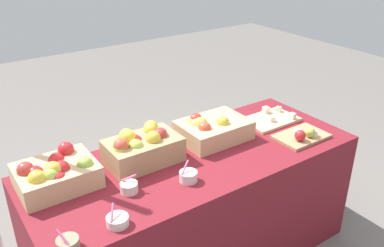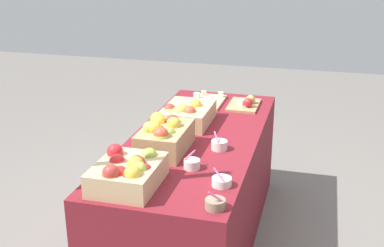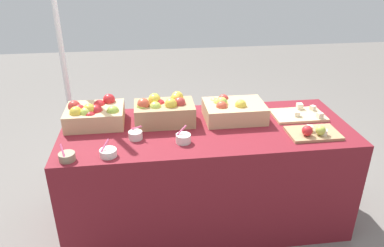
{
  "view_description": "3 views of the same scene",
  "coord_description": "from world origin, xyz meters",
  "px_view_note": "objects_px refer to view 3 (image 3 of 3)",
  "views": [
    {
      "loc": [
        -1.15,
        -1.63,
        1.9
      ],
      "look_at": [
        0.01,
        0.05,
        0.92
      ],
      "focal_mm": 38.46,
      "sensor_mm": 36.0,
      "label": 1
    },
    {
      "loc": [
        -2.74,
        -0.71,
        1.84
      ],
      "look_at": [
        0.09,
        0.05,
        0.78
      ],
      "focal_mm": 46.36,
      "sensor_mm": 36.0,
      "label": 2
    },
    {
      "loc": [
        -0.38,
        -2.14,
        1.82
      ],
      "look_at": [
        -0.1,
        -0.01,
        0.78
      ],
      "focal_mm": 34.44,
      "sensor_mm": 36.0,
      "label": 3
    }
  ],
  "objects_px": {
    "apple_crate_right": "(232,110)",
    "sample_bowl_near": "(183,138)",
    "cutting_board_front": "(313,132)",
    "sample_bowl_mid": "(136,135)",
    "apple_crate_left": "(94,114)",
    "apple_crate_middle": "(164,110)",
    "sample_bowl_extra": "(67,157)",
    "tent_pole": "(61,50)",
    "cutting_board_back": "(299,115)",
    "sample_bowl_far": "(108,153)"
  },
  "relations": [
    {
      "from": "cutting_board_front",
      "to": "apple_crate_middle",
      "type": "bearing_deg",
      "value": 161.17
    },
    {
      "from": "apple_crate_middle",
      "to": "cutting_board_back",
      "type": "relative_size",
      "value": 1.11
    },
    {
      "from": "sample_bowl_extra",
      "to": "apple_crate_left",
      "type": "bearing_deg",
      "value": 77.16
    },
    {
      "from": "apple_crate_right",
      "to": "tent_pole",
      "type": "height_order",
      "value": "tent_pole"
    },
    {
      "from": "apple_crate_middle",
      "to": "sample_bowl_far",
      "type": "height_order",
      "value": "apple_crate_middle"
    },
    {
      "from": "apple_crate_left",
      "to": "cutting_board_back",
      "type": "height_order",
      "value": "apple_crate_left"
    },
    {
      "from": "apple_crate_middle",
      "to": "sample_bowl_mid",
      "type": "xyz_separation_m",
      "value": [
        -0.19,
        -0.21,
        -0.06
      ]
    },
    {
      "from": "cutting_board_front",
      "to": "sample_bowl_extra",
      "type": "height_order",
      "value": "sample_bowl_extra"
    },
    {
      "from": "apple_crate_right",
      "to": "sample_bowl_far",
      "type": "height_order",
      "value": "apple_crate_right"
    },
    {
      "from": "cutting_board_front",
      "to": "sample_bowl_near",
      "type": "relative_size",
      "value": 3.17
    },
    {
      "from": "cutting_board_front",
      "to": "sample_bowl_mid",
      "type": "xyz_separation_m",
      "value": [
        -1.11,
        0.1,
        0.0
      ]
    },
    {
      "from": "apple_crate_right",
      "to": "cutting_board_front",
      "type": "bearing_deg",
      "value": -34.94
    },
    {
      "from": "apple_crate_right",
      "to": "cutting_board_back",
      "type": "relative_size",
      "value": 1.15
    },
    {
      "from": "apple_crate_left",
      "to": "cutting_board_front",
      "type": "xyz_separation_m",
      "value": [
        1.38,
        -0.34,
        -0.05
      ]
    },
    {
      "from": "apple_crate_middle",
      "to": "cutting_board_front",
      "type": "relative_size",
      "value": 1.24
    },
    {
      "from": "apple_crate_middle",
      "to": "sample_bowl_extra",
      "type": "relative_size",
      "value": 4.12
    },
    {
      "from": "cutting_board_back",
      "to": "sample_bowl_far",
      "type": "distance_m",
      "value": 1.34
    },
    {
      "from": "apple_crate_middle",
      "to": "apple_crate_right",
      "type": "relative_size",
      "value": 0.97
    },
    {
      "from": "cutting_board_back",
      "to": "sample_bowl_extra",
      "type": "distance_m",
      "value": 1.56
    },
    {
      "from": "apple_crate_right",
      "to": "sample_bowl_mid",
      "type": "xyz_separation_m",
      "value": [
        -0.66,
        -0.21,
        -0.04
      ]
    },
    {
      "from": "apple_crate_middle",
      "to": "tent_pole",
      "type": "xyz_separation_m",
      "value": [
        -0.74,
        0.64,
        0.27
      ]
    },
    {
      "from": "apple_crate_right",
      "to": "sample_bowl_near",
      "type": "distance_m",
      "value": 0.48
    },
    {
      "from": "cutting_board_front",
      "to": "sample_bowl_near",
      "type": "bearing_deg",
      "value": 178.84
    },
    {
      "from": "apple_crate_right",
      "to": "sample_bowl_near",
      "type": "relative_size",
      "value": 4.05
    },
    {
      "from": "cutting_board_front",
      "to": "tent_pole",
      "type": "bearing_deg",
      "value": 150.09
    },
    {
      "from": "sample_bowl_near",
      "to": "sample_bowl_far",
      "type": "relative_size",
      "value": 1.04
    },
    {
      "from": "apple_crate_middle",
      "to": "cutting_board_back",
      "type": "bearing_deg",
      "value": -1.25
    },
    {
      "from": "cutting_board_back",
      "to": "tent_pole",
      "type": "bearing_deg",
      "value": 158.58
    },
    {
      "from": "apple_crate_middle",
      "to": "apple_crate_left",
      "type": "bearing_deg",
      "value": 176.42
    },
    {
      "from": "cutting_board_front",
      "to": "cutting_board_back",
      "type": "xyz_separation_m",
      "value": [
        0.03,
        0.29,
        -0.01
      ]
    },
    {
      "from": "sample_bowl_mid",
      "to": "apple_crate_right",
      "type": "bearing_deg",
      "value": 18.06
    },
    {
      "from": "sample_bowl_extra",
      "to": "cutting_board_back",
      "type": "bearing_deg",
      "value": 14.83
    },
    {
      "from": "cutting_board_back",
      "to": "sample_bowl_far",
      "type": "height_order",
      "value": "sample_bowl_far"
    },
    {
      "from": "cutting_board_back",
      "to": "sample_bowl_mid",
      "type": "height_order",
      "value": "sample_bowl_mid"
    },
    {
      "from": "apple_crate_left",
      "to": "sample_bowl_far",
      "type": "bearing_deg",
      "value": -74.31
    },
    {
      "from": "apple_crate_right",
      "to": "sample_bowl_far",
      "type": "relative_size",
      "value": 4.2
    },
    {
      "from": "cutting_board_front",
      "to": "apple_crate_right",
      "type": "bearing_deg",
      "value": 145.06
    },
    {
      "from": "sample_bowl_mid",
      "to": "sample_bowl_extra",
      "type": "bearing_deg",
      "value": -151.02
    },
    {
      "from": "sample_bowl_near",
      "to": "sample_bowl_mid",
      "type": "height_order",
      "value": "sample_bowl_near"
    },
    {
      "from": "apple_crate_right",
      "to": "tent_pole",
      "type": "bearing_deg",
      "value": 152.11
    },
    {
      "from": "apple_crate_left",
      "to": "tent_pole",
      "type": "distance_m",
      "value": 0.73
    },
    {
      "from": "apple_crate_right",
      "to": "sample_bowl_near",
      "type": "xyz_separation_m",
      "value": [
        -0.37,
        -0.3,
        -0.04
      ]
    },
    {
      "from": "apple_crate_middle",
      "to": "sample_bowl_far",
      "type": "relative_size",
      "value": 4.07
    },
    {
      "from": "cutting_board_back",
      "to": "cutting_board_front",
      "type": "bearing_deg",
      "value": -95.09
    },
    {
      "from": "apple_crate_middle",
      "to": "cutting_board_back",
      "type": "xyz_separation_m",
      "value": [
        0.95,
        -0.02,
        -0.08
      ]
    },
    {
      "from": "tent_pole",
      "to": "cutting_board_back",
      "type": "bearing_deg",
      "value": -21.42
    },
    {
      "from": "cutting_board_back",
      "to": "tent_pole",
      "type": "height_order",
      "value": "tent_pole"
    },
    {
      "from": "apple_crate_right",
      "to": "apple_crate_left",
      "type": "bearing_deg",
      "value": 178.33
    },
    {
      "from": "apple_crate_right",
      "to": "sample_bowl_mid",
      "type": "height_order",
      "value": "apple_crate_right"
    },
    {
      "from": "sample_bowl_near",
      "to": "sample_bowl_mid",
      "type": "distance_m",
      "value": 0.3
    }
  ]
}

